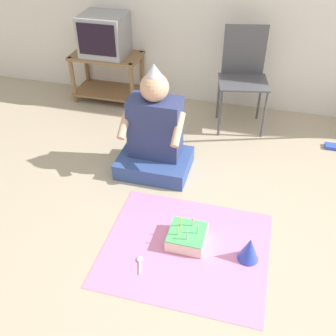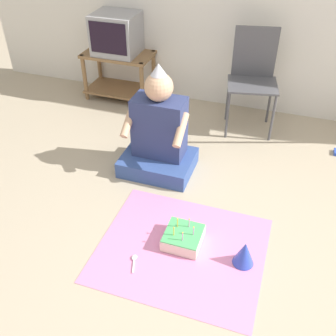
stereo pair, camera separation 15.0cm
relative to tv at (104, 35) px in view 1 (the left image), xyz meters
The scene contains 9 objects.
ground_plane 2.72m from the tv, 52.21° to the right, with size 16.00×16.00×0.00m, color tan.
tv_stand 0.41m from the tv, 90.00° to the right, with size 0.73×0.41×0.51m.
tv is the anchor object (origin of this frame).
folding_chair 1.46m from the tv, ahead, with size 0.52×0.46×0.95m.
person_seated 1.46m from the tv, 52.48° to the right, with size 0.59×0.45×0.93m.
party_cloth 2.43m from the tv, 55.92° to the right, with size 1.10×0.95×0.01m.
birthday_cake 2.37m from the tv, 55.22° to the right, with size 0.25×0.25×0.17m.
party_hat_blue 2.64m from the tv, 48.03° to the right, with size 0.14×0.14×0.18m.
plastic_spoon_near 2.46m from the tv, 63.85° to the right, with size 0.06×0.14×0.01m.
Camera 1 is at (0.04, -1.61, 2.04)m, focal length 42.00 mm.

